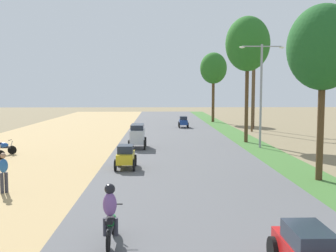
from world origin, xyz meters
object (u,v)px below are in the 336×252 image
at_px(car_hatchback_yellow, 126,156).
at_px(utility_pole_far, 253,87).
at_px(pedestrian_on_shoulder, 4,171).
at_px(median_tree_third, 213,69).
at_px(car_sedan_red, 307,250).
at_px(car_van_silver, 137,135).
at_px(parked_motorbike_fourth, 3,147).
at_px(car_hatchback_blue, 183,121).
at_px(utility_pole_near, 254,84).
at_px(median_tree_second, 248,44).
at_px(streetlamp_mid, 261,88).
at_px(motorbike_ahead_second, 111,216).
at_px(median_tree_nearest, 323,48).

bearing_deg(car_hatchback_yellow, utility_pole_far, 59.32).
distance_m(pedestrian_on_shoulder, median_tree_third, 37.80).
relative_size(pedestrian_on_shoulder, car_sedan_red, 0.72).
height_order(utility_pole_far, car_van_silver, utility_pole_far).
bearing_deg(parked_motorbike_fourth, car_hatchback_blue, 54.27).
distance_m(pedestrian_on_shoulder, utility_pole_near, 31.33).
bearing_deg(utility_pole_far, median_tree_second, -106.39).
distance_m(utility_pole_near, car_hatchback_yellow, 25.04).
xyz_separation_m(utility_pole_near, car_van_silver, (-11.71, -14.37, -3.75)).
bearing_deg(streetlamp_mid, utility_pole_far, 79.44).
xyz_separation_m(streetlamp_mid, car_van_silver, (-8.73, -0.13, -3.27)).
height_order(pedestrian_on_shoulder, utility_pole_far, utility_pole_far).
xyz_separation_m(utility_pole_near, utility_pole_far, (-0.88, -2.96, -0.27)).
height_order(median_tree_third, motorbike_ahead_second, median_tree_third).
distance_m(car_hatchback_yellow, car_hatchback_blue, 22.88).
xyz_separation_m(median_tree_nearest, motorbike_ahead_second, (-8.64, -7.44, -5.17)).
relative_size(parked_motorbike_fourth, utility_pole_near, 0.20).
xyz_separation_m(median_tree_second, motorbike_ahead_second, (-8.21, -20.58, -6.82)).
relative_size(utility_pole_near, car_sedan_red, 4.05).
xyz_separation_m(median_tree_second, utility_pole_far, (2.45, 8.32, -3.17)).
relative_size(streetlamp_mid, car_hatchback_yellow, 3.64).
distance_m(median_tree_third, car_van_silver, 25.10).
xyz_separation_m(parked_motorbike_fourth, motorbike_ahead_second, (8.66, -15.03, 0.30)).
bearing_deg(parked_motorbike_fourth, motorbike_ahead_second, -60.07).
bearing_deg(parked_motorbike_fourth, median_tree_third, 56.13).
height_order(car_hatchback_yellow, car_van_silver, car_van_silver).
bearing_deg(median_tree_nearest, parked_motorbike_fourth, 156.30).
relative_size(median_tree_second, car_sedan_red, 4.32).
height_order(median_tree_second, car_van_silver, median_tree_second).
distance_m(median_tree_second, utility_pole_far, 9.24).
height_order(car_hatchback_yellow, motorbike_ahead_second, motorbike_ahead_second).
xyz_separation_m(pedestrian_on_shoulder, motorbike_ahead_second, (4.90, -5.46, -0.11)).
height_order(parked_motorbike_fourth, streetlamp_mid, streetlamp_mid).
height_order(median_tree_nearest, car_van_silver, median_tree_nearest).
xyz_separation_m(utility_pole_far, motorbike_ahead_second, (-10.65, -28.90, -3.64)).
height_order(utility_pole_near, car_hatchback_blue, utility_pole_near).
relative_size(median_tree_second, car_hatchback_yellow, 4.87).
distance_m(parked_motorbike_fourth, utility_pole_far, 24.10).
bearing_deg(median_tree_third, streetlamp_mid, -89.48).
xyz_separation_m(utility_pole_far, car_sedan_red, (-6.20, -31.02, -3.76)).
bearing_deg(motorbike_ahead_second, streetlamp_mid, 64.11).
height_order(median_tree_third, car_sedan_red, median_tree_third).
distance_m(utility_pole_near, car_hatchback_blue, 8.55).
xyz_separation_m(parked_motorbike_fourth, median_tree_second, (16.86, 5.55, 7.12)).
bearing_deg(car_hatchback_blue, median_tree_second, -70.94).
bearing_deg(streetlamp_mid, parked_motorbike_fourth, -171.46).
relative_size(median_tree_second, streetlamp_mid, 1.34).
bearing_deg(car_hatchback_blue, car_sedan_red, -89.30).
distance_m(pedestrian_on_shoulder, car_sedan_red, 12.04).
xyz_separation_m(parked_motorbike_fourth, utility_pole_near, (20.19, 16.83, 4.22)).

